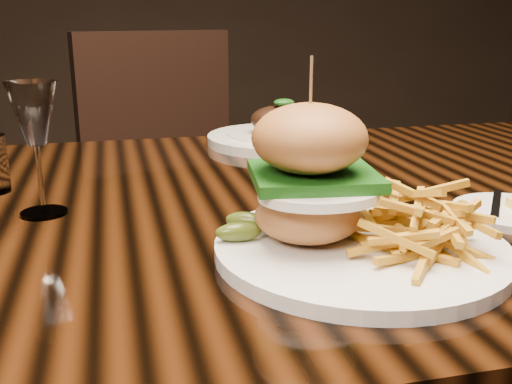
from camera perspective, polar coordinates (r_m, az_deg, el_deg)
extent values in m
cube|color=black|center=(0.84, 0.73, -1.74)|extent=(1.60, 0.90, 0.04)
cylinder|color=white|center=(0.64, 9.92, -5.32)|extent=(0.31, 0.31, 0.01)
ellipsoid|color=#9C5932|center=(0.63, 4.94, -2.26)|extent=(0.11, 0.11, 0.05)
ellipsoid|color=white|center=(0.60, 6.15, -0.13)|extent=(0.13, 0.10, 0.01)
ellipsoid|color=orange|center=(0.59, 8.43, -0.01)|extent=(0.02, 0.02, 0.01)
cube|color=#1C5A16|center=(0.62, 5.03, 1.36)|extent=(0.14, 0.13, 0.01)
ellipsoid|color=#965729|center=(0.61, 5.13, 5.13)|extent=(0.12, 0.12, 0.07)
cylinder|color=#906743|center=(0.60, 5.22, 8.44)|extent=(0.00, 0.00, 0.09)
ellipsoid|color=#2B3A0F|center=(0.63, -1.68, -3.82)|extent=(0.05, 0.02, 0.02)
ellipsoid|color=#2B3A0F|center=(0.66, -0.85, -2.77)|extent=(0.05, 0.04, 0.02)
cylinder|color=white|center=(0.82, 23.17, -1.80)|extent=(0.14, 0.14, 0.01)
cube|color=white|center=(0.82, 21.90, -1.03)|extent=(0.08, 0.11, 0.00)
cube|color=white|center=(0.85, 8.43, 0.91)|extent=(0.09, 0.09, 0.03)
cylinder|color=white|center=(0.80, -19.54, -1.86)|extent=(0.06, 0.06, 0.00)
cylinder|color=white|center=(0.79, -19.85, 1.23)|extent=(0.01, 0.01, 0.09)
cone|color=white|center=(0.78, -20.43, 7.04)|extent=(0.06, 0.06, 0.08)
cylinder|color=white|center=(1.18, 2.04, 5.04)|extent=(0.27, 0.27, 0.02)
cylinder|color=white|center=(1.18, 2.04, 5.14)|extent=(0.20, 0.20, 0.02)
ellipsoid|color=black|center=(1.17, 2.06, 6.93)|extent=(0.11, 0.09, 0.05)
ellipsoid|color=#1C5A16|center=(1.16, 2.68, 8.51)|extent=(0.04, 0.03, 0.01)
cube|color=black|center=(1.67, -6.57, -2.55)|extent=(0.57, 0.57, 0.06)
cube|color=black|center=(1.80, -9.52, 6.92)|extent=(0.46, 0.18, 0.50)
cylinder|color=black|center=(1.54, -10.05, -13.65)|extent=(0.04, 0.04, 0.45)
cylinder|color=black|center=(1.69, 2.36, -10.60)|extent=(0.04, 0.04, 0.45)
cylinder|color=black|center=(1.87, -14.12, -8.33)|extent=(0.04, 0.04, 0.45)
cylinder|color=black|center=(1.99, -3.51, -6.26)|extent=(0.04, 0.04, 0.45)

